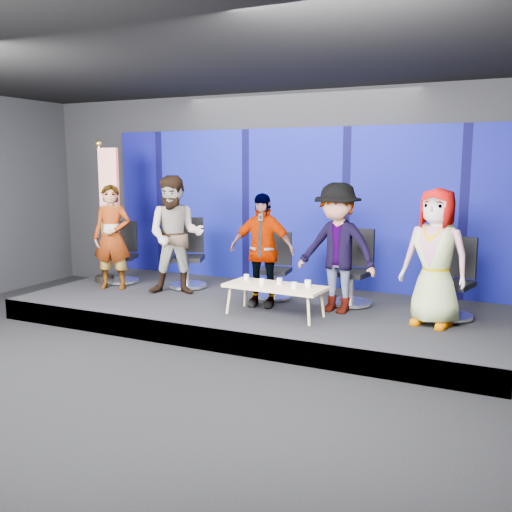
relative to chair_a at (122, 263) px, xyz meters
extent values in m
plane|color=black|center=(2.70, -2.78, -0.64)|extent=(10.00, 10.00, 0.00)
cube|color=black|center=(2.70, 1.22, 1.11)|extent=(10.00, 0.02, 3.50)
cube|color=black|center=(2.70, -2.78, 2.86)|extent=(10.00, 8.00, 0.02)
cube|color=black|center=(2.70, -0.28, -0.49)|extent=(7.00, 3.00, 0.30)
cube|color=#08064E|center=(2.70, 1.17, 0.96)|extent=(7.00, 0.08, 2.60)
cylinder|color=silver|center=(0.02, -0.05, -0.31)|extent=(0.76, 0.76, 0.06)
cylinder|color=silver|center=(0.02, -0.05, -0.09)|extent=(0.07, 0.07, 0.39)
cube|color=black|center=(0.02, -0.05, 0.11)|extent=(0.61, 0.61, 0.07)
cube|color=black|center=(-0.06, 0.17, 0.43)|extent=(0.42, 0.20, 0.54)
imported|color=black|center=(0.19, -0.47, 0.50)|extent=(0.72, 0.60, 1.69)
cylinder|color=silver|center=(1.24, 0.10, -0.31)|extent=(0.84, 0.84, 0.06)
cylinder|color=silver|center=(1.24, 0.10, -0.07)|extent=(0.07, 0.07, 0.43)
cube|color=black|center=(1.24, 0.10, 0.15)|extent=(0.67, 0.67, 0.07)
cube|color=black|center=(1.15, 0.33, 0.50)|extent=(0.46, 0.23, 0.59)
imported|color=black|center=(1.33, -0.35, 0.58)|extent=(1.09, 0.99, 1.85)
cylinder|color=silver|center=(2.85, 0.00, -0.32)|extent=(0.63, 0.63, 0.06)
cylinder|color=silver|center=(2.85, 0.00, -0.10)|extent=(0.07, 0.07, 0.37)
cube|color=black|center=(2.85, 0.00, 0.09)|extent=(0.51, 0.51, 0.07)
cube|color=black|center=(2.82, 0.22, 0.40)|extent=(0.41, 0.10, 0.51)
imported|color=black|center=(2.85, -0.45, 0.46)|extent=(0.99, 0.52, 1.62)
cylinder|color=silver|center=(4.01, 0.11, -0.31)|extent=(0.71, 0.71, 0.06)
cylinder|color=silver|center=(4.01, 0.11, -0.08)|extent=(0.07, 0.07, 0.41)
cube|color=black|center=(4.01, 0.11, 0.13)|extent=(0.57, 0.57, 0.07)
cube|color=black|center=(4.05, 0.35, 0.47)|extent=(0.45, 0.12, 0.57)
imported|color=black|center=(3.92, -0.33, 0.54)|extent=(1.24, 0.83, 1.77)
cylinder|color=silver|center=(5.39, -0.03, -0.31)|extent=(0.73, 0.73, 0.06)
cylinder|color=silver|center=(5.39, -0.03, -0.08)|extent=(0.07, 0.07, 0.40)
cube|color=black|center=(5.39, -0.03, 0.12)|extent=(0.58, 0.58, 0.07)
cube|color=black|center=(5.45, 0.21, 0.45)|extent=(0.44, 0.15, 0.55)
imported|color=black|center=(5.23, -0.44, 0.52)|extent=(0.95, 0.73, 1.73)
cube|color=tan|center=(3.24, -0.87, 0.05)|extent=(1.38, 0.65, 0.04)
cylinder|color=tan|center=(2.64, -1.06, -0.16)|extent=(0.04, 0.04, 0.37)
cylinder|color=tan|center=(2.66, -0.62, -0.16)|extent=(0.04, 0.04, 0.37)
cylinder|color=tan|center=(3.82, -1.13, -0.16)|extent=(0.04, 0.04, 0.37)
cylinder|color=tan|center=(3.84, -0.69, -0.16)|extent=(0.04, 0.04, 0.37)
cylinder|color=silver|center=(2.75, -0.75, 0.11)|extent=(0.07, 0.07, 0.08)
cylinder|color=silver|center=(3.07, -0.94, 0.11)|extent=(0.07, 0.07, 0.09)
cylinder|color=silver|center=(3.27, -0.81, 0.11)|extent=(0.07, 0.07, 0.09)
cylinder|color=silver|center=(3.55, -0.97, 0.12)|extent=(0.07, 0.07, 0.09)
cylinder|color=silver|center=(3.68, -0.81, 0.12)|extent=(0.08, 0.08, 0.10)
cylinder|color=black|center=(-0.34, -0.08, -0.29)|extent=(0.32, 0.32, 0.10)
cylinder|color=gold|center=(-0.34, -0.08, 0.86)|extent=(0.04, 0.04, 2.20)
sphere|color=gold|center=(-0.34, -0.08, 2.01)|extent=(0.11, 0.11, 0.11)
cube|color=red|center=(-0.14, -0.10, 1.41)|extent=(0.38, 0.06, 1.05)
camera|label=1|loc=(6.21, -7.71, 1.68)|focal=40.00mm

